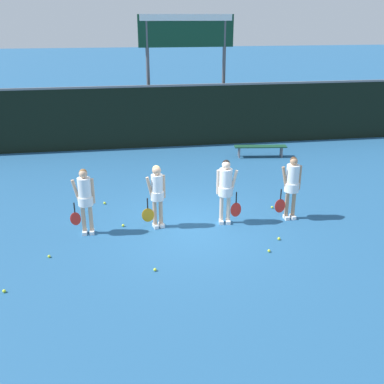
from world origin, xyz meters
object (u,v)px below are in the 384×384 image
at_px(player_0, 85,196).
at_px(tennis_ball_5, 272,207).
at_px(scoreboard, 186,43).
at_px(bench_courtside, 260,147).
at_px(player_1, 157,192).
at_px(player_3, 292,183).
at_px(tennis_ball_2, 123,225).
at_px(tennis_ball_4, 4,291).
at_px(tennis_ball_7, 105,203).
at_px(tennis_ball_0, 269,251).
at_px(tennis_ball_1, 49,256).
at_px(tennis_ball_3, 279,239).
at_px(player_2, 226,186).
at_px(tennis_ball_6, 155,270).

bearing_deg(player_0, tennis_ball_5, 8.61).
relative_size(scoreboard, bench_courtside, 2.54).
distance_m(scoreboard, player_1, 9.13).
bearing_deg(tennis_ball_5, player_3, -72.21).
xyz_separation_m(bench_courtside, tennis_ball_2, (-5.33, -5.33, -0.35)).
relative_size(tennis_ball_4, tennis_ball_7, 0.95).
relative_size(player_0, tennis_ball_0, 25.62).
height_order(tennis_ball_0, tennis_ball_4, tennis_ball_4).
height_order(bench_courtside, tennis_ball_1, bench_courtside).
relative_size(tennis_ball_1, tennis_ball_3, 0.92).
height_order(player_0, player_1, player_0).
bearing_deg(player_0, tennis_ball_7, 78.65).
xyz_separation_m(player_1, tennis_ball_3, (2.84, -1.22, -0.94)).
xyz_separation_m(player_1, tennis_ball_5, (3.30, 0.65, -0.94)).
height_order(player_3, tennis_ball_2, player_3).
bearing_deg(tennis_ball_3, player_3, 59.34).
relative_size(tennis_ball_2, tennis_ball_7, 0.98).
xyz_separation_m(bench_courtside, tennis_ball_4, (-7.71, -7.94, -0.35)).
xyz_separation_m(player_2, tennis_ball_6, (-2.02, -2.10, -0.99)).
relative_size(player_3, tennis_ball_1, 26.61).
relative_size(player_3, tennis_ball_7, 24.29).
bearing_deg(scoreboard, tennis_ball_3, -85.16).
height_order(scoreboard, tennis_ball_4, scoreboard).
height_order(player_0, player_3, player_3).
relative_size(player_3, tennis_ball_6, 25.45).
xyz_separation_m(player_0, player_3, (5.29, 0.04, 0.01)).
bearing_deg(scoreboard, player_3, -79.89).
height_order(bench_courtside, tennis_ball_5, bench_courtside).
distance_m(scoreboard, tennis_ball_0, 10.88).
distance_m(player_1, tennis_ball_0, 3.13).
xyz_separation_m(player_3, tennis_ball_3, (-0.69, -1.16, -0.98)).
distance_m(tennis_ball_2, tennis_ball_3, 3.97).
distance_m(bench_courtside, player_0, 8.35).
bearing_deg(player_0, tennis_ball_0, -21.52).
relative_size(tennis_ball_2, tennis_ball_4, 1.02).
relative_size(bench_courtside, tennis_ball_0, 30.60).
height_order(bench_courtside, player_3, player_3).
distance_m(tennis_ball_4, tennis_ball_6, 3.02).
bearing_deg(player_2, bench_courtside, 72.73).
distance_m(player_0, tennis_ball_4, 2.98).
relative_size(player_1, player_3, 0.96).
xyz_separation_m(player_1, tennis_ball_2, (-0.89, 0.14, -0.94)).
bearing_deg(tennis_ball_7, scoreboard, 62.77).
xyz_separation_m(bench_courtside, tennis_ball_5, (-1.15, -4.82, -0.35)).
height_order(tennis_ball_2, tennis_ball_6, tennis_ball_2).
bearing_deg(player_2, tennis_ball_1, -156.57).
bearing_deg(player_2, player_3, 8.64).
relative_size(player_2, tennis_ball_4, 25.56).
relative_size(player_2, tennis_ball_2, 24.97).
relative_size(scoreboard, tennis_ball_2, 74.25).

